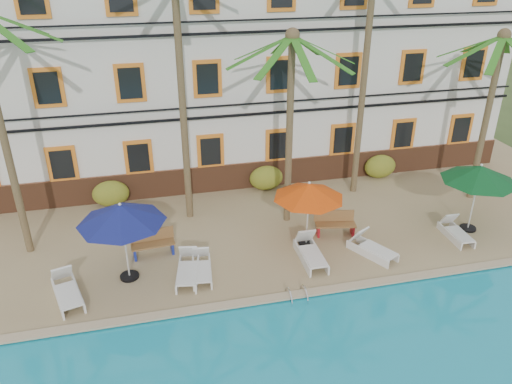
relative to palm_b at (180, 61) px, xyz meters
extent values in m
plane|color=#384C23|center=(2.72, -4.94, -6.41)|extent=(100.00, 100.00, 0.00)
cube|color=tan|center=(2.72, 0.06, -6.28)|extent=(30.00, 12.00, 0.25)
cube|color=tan|center=(2.72, -5.84, -6.13)|extent=(30.00, 0.35, 0.06)
cube|color=silver|center=(2.72, 5.06, -1.16)|extent=(25.00, 6.00, 10.00)
cube|color=brown|center=(2.72, 2.00, -5.56)|extent=(25.00, 0.12, 1.20)
cube|color=orange|center=(-4.78, 2.01, -4.26)|extent=(1.15, 0.10, 1.50)
cube|color=black|center=(-4.78, 1.96, -4.26)|extent=(0.85, 0.04, 1.20)
cube|color=orange|center=(-1.78, 2.01, -4.26)|extent=(1.15, 0.10, 1.50)
cube|color=black|center=(-1.78, 1.96, -4.26)|extent=(0.85, 0.04, 1.20)
cube|color=orange|center=(1.22, 2.01, -4.26)|extent=(1.15, 0.10, 1.50)
cube|color=black|center=(1.22, 1.96, -4.26)|extent=(0.85, 0.04, 1.20)
cube|color=orange|center=(4.22, 2.01, -4.26)|extent=(1.15, 0.10, 1.50)
cube|color=black|center=(4.22, 1.96, -4.26)|extent=(0.85, 0.04, 1.20)
cube|color=orange|center=(7.22, 2.01, -4.26)|extent=(1.15, 0.10, 1.50)
cube|color=black|center=(7.22, 1.96, -4.26)|extent=(0.85, 0.04, 1.20)
cube|color=orange|center=(10.22, 2.01, -4.26)|extent=(1.15, 0.10, 1.50)
cube|color=black|center=(10.22, 1.96, -4.26)|extent=(0.85, 0.04, 1.20)
cube|color=orange|center=(13.22, 2.01, -4.26)|extent=(1.15, 0.10, 1.50)
cube|color=black|center=(13.22, 1.96, -4.26)|extent=(0.85, 0.04, 1.20)
cube|color=orange|center=(-4.78, 2.01, -1.16)|extent=(1.15, 0.10, 1.50)
cube|color=black|center=(-4.78, 1.96, -1.16)|extent=(0.85, 0.04, 1.20)
cube|color=orange|center=(-1.78, 2.01, -1.16)|extent=(1.15, 0.10, 1.50)
cube|color=black|center=(-1.78, 1.96, -1.16)|extent=(0.85, 0.04, 1.20)
cube|color=orange|center=(1.22, 2.01, -1.16)|extent=(1.15, 0.10, 1.50)
cube|color=black|center=(1.22, 1.96, -1.16)|extent=(0.85, 0.04, 1.20)
cube|color=orange|center=(4.22, 2.01, -1.16)|extent=(1.15, 0.10, 1.50)
cube|color=black|center=(4.22, 1.96, -1.16)|extent=(0.85, 0.04, 1.20)
cube|color=orange|center=(7.22, 2.01, -1.16)|extent=(1.15, 0.10, 1.50)
cube|color=black|center=(7.22, 1.96, -1.16)|extent=(0.85, 0.04, 1.20)
cube|color=orange|center=(10.22, 2.01, -1.16)|extent=(1.15, 0.10, 1.50)
cube|color=black|center=(10.22, 1.96, -1.16)|extent=(0.85, 0.04, 1.20)
cube|color=orange|center=(13.22, 2.01, -1.16)|extent=(1.15, 0.10, 1.50)
cube|color=black|center=(13.22, 1.96, -1.16)|extent=(0.85, 0.04, 1.20)
cube|color=black|center=(2.72, 1.86, -2.71)|extent=(25.00, 0.08, 0.10)
cube|color=black|center=(2.72, 1.86, -2.26)|extent=(25.00, 0.08, 0.06)
cube|color=black|center=(2.72, 1.86, 0.59)|extent=(25.00, 0.08, 0.10)
cube|color=black|center=(2.72, 1.86, 1.04)|extent=(25.00, 0.08, 0.06)
cylinder|color=brown|center=(-5.84, -1.20, -2.06)|extent=(0.26, 0.26, 8.20)
cube|color=#266919|center=(-5.03, -2.01, 1.53)|extent=(1.82, 1.82, 1.06)
cube|color=#266919|center=(-4.70, -1.20, 1.53)|extent=(2.29, 0.28, 1.06)
cube|color=#266919|center=(-5.03, -0.40, 1.53)|extent=(1.82, 1.82, 1.06)
cylinder|color=brown|center=(0.00, 0.00, -1.40)|extent=(0.26, 0.26, 9.52)
cylinder|color=brown|center=(3.71, -1.17, -2.62)|extent=(0.26, 0.26, 7.08)
sphere|color=brown|center=(3.71, -1.17, 0.92)|extent=(0.50, 0.50, 0.50)
cube|color=#266919|center=(3.71, -0.03, 0.40)|extent=(0.28, 2.29, 1.06)
cube|color=#266919|center=(2.90, -0.36, 0.40)|extent=(1.82, 1.82, 1.06)
cube|color=#266919|center=(2.57, -1.17, 0.40)|extent=(2.29, 0.28, 1.06)
cube|color=#266919|center=(2.90, -1.97, 0.40)|extent=(1.82, 1.82, 1.06)
cube|color=#266919|center=(3.71, -2.31, 0.40)|extent=(0.28, 2.29, 1.06)
cube|color=#266919|center=(4.51, -1.97, 0.40)|extent=(1.82, 1.82, 1.06)
cube|color=#266919|center=(4.85, -1.17, 0.40)|extent=(2.29, 0.28, 1.06)
cube|color=#266919|center=(4.51, -0.36, 0.40)|extent=(1.82, 1.82, 1.06)
cylinder|color=brown|center=(7.31, 0.60, -1.32)|extent=(0.26, 0.26, 9.67)
cylinder|color=brown|center=(11.98, -1.12, -2.77)|extent=(0.26, 0.26, 6.77)
sphere|color=brown|center=(11.98, -1.12, 0.61)|extent=(0.50, 0.50, 0.50)
cube|color=#266919|center=(11.98, 0.02, 0.10)|extent=(0.28, 2.29, 1.06)
cube|color=#266919|center=(11.17, -0.32, 0.10)|extent=(1.82, 1.82, 1.06)
cube|color=#266919|center=(10.84, -1.12, 0.10)|extent=(2.29, 0.28, 1.06)
cube|color=#266919|center=(11.17, -1.93, 0.10)|extent=(1.82, 1.82, 1.06)
cube|color=#266919|center=(12.78, -0.32, 0.10)|extent=(1.82, 1.82, 1.06)
ellipsoid|color=#2C5C1A|center=(-3.05, 1.66, -5.61)|extent=(1.50, 0.90, 1.10)
ellipsoid|color=#2C5C1A|center=(3.59, 1.66, -5.61)|extent=(1.50, 0.90, 1.10)
ellipsoid|color=#2C5C1A|center=(9.06, 1.66, -5.61)|extent=(1.50, 0.90, 1.10)
cylinder|color=black|center=(-2.41, -3.67, -6.11)|extent=(0.62, 0.62, 0.09)
cylinder|color=silver|center=(-2.41, -3.67, -4.83)|extent=(0.06, 0.06, 2.66)
cone|color=navy|center=(-2.41, -3.67, -3.77)|extent=(2.77, 2.77, 0.61)
sphere|color=silver|center=(-2.41, -3.67, -3.44)|extent=(0.10, 0.10, 0.10)
cylinder|color=black|center=(3.88, -3.07, -6.12)|extent=(0.56, 0.56, 0.08)
cylinder|color=silver|center=(3.88, -3.07, -4.95)|extent=(0.06, 0.06, 2.42)
cone|color=#D34009|center=(3.88, -3.07, -3.99)|extent=(2.52, 2.52, 0.55)
sphere|color=silver|center=(3.88, -3.07, -3.69)|extent=(0.10, 0.10, 0.10)
cylinder|color=black|center=(10.25, -3.52, -6.11)|extent=(0.61, 0.61, 0.09)
cylinder|color=silver|center=(10.25, -3.52, -4.84)|extent=(0.06, 0.06, 2.62)
cone|color=#0B461D|center=(10.25, -3.52, -3.80)|extent=(2.73, 2.73, 0.60)
sphere|color=silver|center=(10.25, -3.52, -3.48)|extent=(0.10, 0.10, 0.10)
cube|color=silver|center=(-4.18, -4.63, -5.83)|extent=(0.96, 1.45, 0.06)
cube|color=silver|center=(-4.43, -3.75, -5.59)|extent=(0.73, 0.64, 0.66)
cube|color=silver|center=(-4.54, -4.47, -6.00)|extent=(0.58, 1.84, 0.31)
cube|color=silver|center=(-3.95, -4.30, -6.00)|extent=(0.58, 1.84, 0.31)
cube|color=silver|center=(-0.58, -4.34, -5.83)|extent=(0.84, 1.41, 0.06)
cube|color=silver|center=(-0.41, -3.44, -5.60)|extent=(0.69, 0.59, 0.66)
cube|color=silver|center=(-0.83, -4.03, -6.00)|extent=(0.40, 1.86, 0.30)
cube|color=silver|center=(-0.23, -4.14, -6.00)|extent=(0.40, 1.86, 0.30)
cube|color=silver|center=(-0.10, -4.32, -5.86)|extent=(0.68, 1.25, 0.06)
cube|color=silver|center=(-0.01, -3.50, -5.65)|extent=(0.60, 0.50, 0.60)
cube|color=silver|center=(-0.35, -4.06, -6.02)|extent=(0.23, 1.71, 0.28)
cube|color=silver|center=(0.20, -4.12, -6.02)|extent=(0.23, 1.71, 0.28)
cube|color=silver|center=(3.68, -4.37, -5.82)|extent=(0.65, 1.38, 0.06)
cube|color=silver|center=(3.70, -3.43, -5.58)|extent=(0.64, 0.52, 0.68)
cube|color=silver|center=(3.37, -4.11, -6.00)|extent=(0.10, 1.95, 0.32)
cube|color=silver|center=(4.00, -4.12, -6.00)|extent=(0.10, 1.95, 0.32)
cube|color=silver|center=(6.02, -4.50, -5.84)|extent=(1.11, 1.39, 0.06)
cube|color=silver|center=(5.61, -3.73, -5.62)|extent=(0.74, 0.69, 0.63)
cube|color=silver|center=(5.65, -4.42, -6.01)|extent=(0.90, 1.62, 0.29)
cube|color=silver|center=(6.16, -4.15, -6.01)|extent=(0.90, 1.62, 0.29)
cube|color=silver|center=(9.40, -4.20, -5.87)|extent=(0.58, 1.19, 0.05)
cube|color=silver|center=(9.43, -3.39, -5.66)|extent=(0.55, 0.45, 0.58)
cube|color=silver|center=(9.14, -3.97, -6.02)|extent=(0.11, 1.66, 0.27)
cube|color=silver|center=(9.68, -3.99, -6.02)|extent=(0.11, 1.66, 0.27)
cube|color=olive|center=(-1.56, -2.52, -5.73)|extent=(1.53, 0.57, 0.06)
cube|color=olive|center=(-1.58, -2.30, -5.46)|extent=(1.50, 0.18, 0.45)
cube|color=navy|center=(-2.21, -2.57, -5.96)|extent=(0.12, 0.46, 0.40)
cube|color=navy|center=(-0.91, -2.47, -5.96)|extent=(0.12, 0.46, 0.40)
cube|color=olive|center=(5.14, -2.71, -5.73)|extent=(1.56, 0.73, 0.06)
cube|color=olive|center=(5.18, -2.50, -5.46)|extent=(1.48, 0.35, 0.45)
cube|color=#A1121C|center=(4.50, -2.59, -5.96)|extent=(0.17, 0.46, 0.40)
cube|color=#A1121C|center=(5.78, -2.84, -5.96)|extent=(0.17, 0.46, 0.40)
torus|color=silver|center=(2.36, -5.94, -6.16)|extent=(0.04, 0.74, 0.74)
torus|color=silver|center=(2.86, -5.94, -6.16)|extent=(0.04, 0.74, 0.74)
camera|label=1|loc=(-1.48, -17.66, 3.65)|focal=35.00mm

